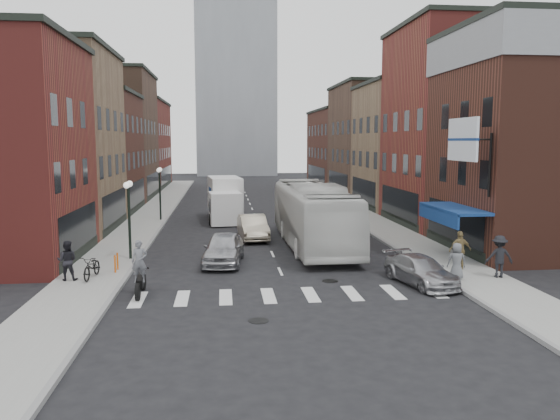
% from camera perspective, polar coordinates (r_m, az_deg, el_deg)
% --- Properties ---
extents(ground, '(160.00, 160.00, 0.00)m').
position_cam_1_polar(ground, '(24.97, 0.27, -6.99)').
color(ground, black).
rests_on(ground, ground).
extents(sidewalk_left, '(3.00, 74.00, 0.15)m').
position_cam_1_polar(sidewalk_left, '(46.82, -13.16, -0.38)').
color(sidewalk_left, gray).
rests_on(sidewalk_left, ground).
extents(sidewalk_right, '(3.00, 74.00, 0.15)m').
position_cam_1_polar(sidewalk_right, '(47.78, 7.51, -0.10)').
color(sidewalk_right, gray).
rests_on(sidewalk_right, ground).
extents(curb_left, '(0.20, 74.00, 0.16)m').
position_cam_1_polar(curb_left, '(46.67, -11.33, -0.45)').
color(curb_left, gray).
rests_on(curb_left, ground).
extents(curb_right, '(0.20, 74.00, 0.16)m').
position_cam_1_polar(curb_right, '(47.46, 5.75, -0.22)').
color(curb_right, gray).
rests_on(curb_right, ground).
extents(crosswalk_stripes, '(12.00, 2.20, 0.01)m').
position_cam_1_polar(crosswalk_stripes, '(22.10, 1.14, -8.89)').
color(crosswalk_stripes, silver).
rests_on(crosswalk_stripes, ground).
extents(bldg_left_mid_a, '(10.30, 10.20, 12.30)m').
position_cam_1_polar(bldg_left_mid_a, '(40.00, -24.18, 6.64)').
color(bldg_left_mid_a, '#846448').
rests_on(bldg_left_mid_a, ground).
extents(bldg_left_mid_b, '(10.30, 10.20, 10.30)m').
position_cam_1_polar(bldg_left_mid_b, '(49.62, -20.55, 5.65)').
color(bldg_left_mid_b, '#4F261C').
rests_on(bldg_left_mid_b, ground).
extents(bldg_left_far_a, '(10.30, 12.20, 13.30)m').
position_cam_1_polar(bldg_left_far_a, '(60.33, -18.01, 7.39)').
color(bldg_left_far_a, '#4E3427').
rests_on(bldg_left_far_a, ground).
extents(bldg_left_far_b, '(10.30, 16.20, 11.30)m').
position_cam_1_polar(bldg_left_far_b, '(74.09, -15.75, 6.61)').
color(bldg_left_far_b, maroon).
rests_on(bldg_left_far_b, ground).
extents(bldg_right_corner, '(10.30, 9.20, 12.30)m').
position_cam_1_polar(bldg_right_corner, '(33.58, 25.86, 6.55)').
color(bldg_right_corner, '#4F261C').
rests_on(bldg_right_corner, ground).
extents(bldg_right_mid_a, '(10.30, 10.20, 14.30)m').
position_cam_1_polar(bldg_right_mid_a, '(41.97, 19.03, 8.24)').
color(bldg_right_mid_a, maroon).
rests_on(bldg_right_mid_a, ground).
extents(bldg_right_mid_b, '(10.30, 10.20, 11.30)m').
position_cam_1_polar(bldg_right_mid_b, '(51.21, 14.21, 6.49)').
color(bldg_right_mid_b, '#846448').
rests_on(bldg_right_mid_b, ground).
extents(bldg_right_far_a, '(10.30, 12.20, 12.30)m').
position_cam_1_polar(bldg_right_far_a, '(61.65, 10.67, 7.14)').
color(bldg_right_far_a, '#4E3427').
rests_on(bldg_right_far_a, ground).
extents(bldg_right_far_b, '(10.30, 16.20, 10.30)m').
position_cam_1_polar(bldg_right_far_b, '(75.17, 7.57, 6.44)').
color(bldg_right_far_b, '#4F261C').
rests_on(bldg_right_far_b, ground).
extents(awning_blue, '(1.80, 5.00, 0.78)m').
position_cam_1_polar(awning_blue, '(29.20, 17.40, 0.01)').
color(awning_blue, navy).
rests_on(awning_blue, ground).
extents(billboard_sign, '(1.52, 3.00, 3.70)m').
position_cam_1_polar(billboard_sign, '(27.02, 18.71, 6.85)').
color(billboard_sign, black).
rests_on(billboard_sign, ground).
extents(distant_tower, '(14.00, 14.00, 50.00)m').
position_cam_1_polar(distant_tower, '(103.82, -4.72, 17.70)').
color(distant_tower, '#9399A0').
rests_on(distant_tower, ground).
extents(streetlamp_near, '(0.32, 1.22, 4.11)m').
position_cam_1_polar(streetlamp_near, '(28.64, -15.52, 0.51)').
color(streetlamp_near, black).
rests_on(streetlamp_near, ground).
extents(streetlamp_far, '(0.32, 1.22, 4.11)m').
position_cam_1_polar(streetlamp_far, '(42.45, -12.46, 2.72)').
color(streetlamp_far, black).
rests_on(streetlamp_far, ground).
extents(bike_rack, '(0.08, 0.68, 0.80)m').
position_cam_1_polar(bike_rack, '(26.43, -16.73, -5.27)').
color(bike_rack, '#D8590C').
rests_on(bike_rack, sidewalk_left).
extents(box_truck, '(2.82, 7.75, 3.29)m').
position_cam_1_polar(box_truck, '(42.41, -5.78, 1.10)').
color(box_truck, white).
rests_on(box_truck, ground).
extents(motorcycle_rider, '(0.64, 2.21, 2.25)m').
position_cam_1_polar(motorcycle_rider, '(22.49, -14.44, -6.07)').
color(motorcycle_rider, black).
rests_on(motorcycle_rider, ground).
extents(transit_bus, '(3.23, 13.26, 3.69)m').
position_cam_1_polar(transit_bus, '(31.86, 3.46, -0.51)').
color(transit_bus, silver).
rests_on(transit_bus, ground).
extents(sedan_left_near, '(2.35, 4.75, 1.56)m').
position_cam_1_polar(sedan_left_near, '(27.54, -5.92, -4.02)').
color(sedan_left_near, '#B0B0B5').
rests_on(sedan_left_near, ground).
extents(sedan_left_far, '(1.90, 4.68, 1.51)m').
position_cam_1_polar(sedan_left_far, '(34.24, -2.85, -1.81)').
color(sedan_left_far, '#C2B59D').
rests_on(sedan_left_far, ground).
extents(curb_car, '(2.60, 4.45, 1.21)m').
position_cam_1_polar(curb_car, '(24.32, 14.50, -6.14)').
color(curb_car, '#ABABB0').
rests_on(curb_car, ground).
extents(parked_bicycle, '(0.87, 2.01, 1.02)m').
position_cam_1_polar(parked_bicycle, '(25.36, -19.04, -5.63)').
color(parked_bicycle, black).
rests_on(parked_bicycle, sidewalk_left).
extents(ped_left_solo, '(0.85, 0.50, 1.74)m').
position_cam_1_polar(ped_left_solo, '(25.30, -21.36, -4.94)').
color(ped_left_solo, black).
rests_on(ped_left_solo, sidewalk_left).
extents(ped_right_a, '(1.28, 0.76, 1.86)m').
position_cam_1_polar(ped_right_a, '(25.96, 21.93, -4.52)').
color(ped_right_a, black).
rests_on(ped_right_a, sidewalk_right).
extents(ped_right_b, '(1.08, 0.57, 1.82)m').
position_cam_1_polar(ped_right_b, '(26.91, 18.30, -4.01)').
color(ped_right_b, olive).
rests_on(ped_right_b, sidewalk_right).
extents(ped_right_c, '(0.86, 0.63, 1.61)m').
position_cam_1_polar(ped_right_c, '(24.95, 17.97, -5.11)').
color(ped_right_c, '#5C5F64').
rests_on(ped_right_c, sidewalk_right).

